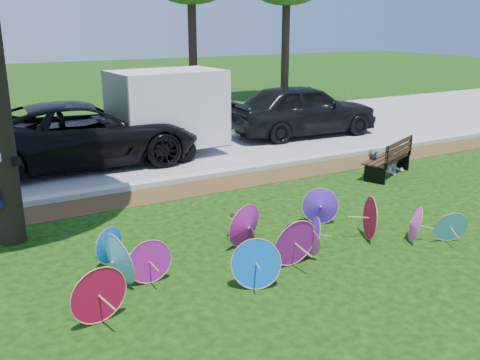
% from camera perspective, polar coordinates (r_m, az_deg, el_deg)
% --- Properties ---
extents(ground, '(90.00, 90.00, 0.00)m').
position_cam_1_polar(ground, '(7.85, 4.07, -10.52)').
color(ground, black).
rests_on(ground, ground).
extents(mulch_strip, '(90.00, 1.00, 0.01)m').
position_cam_1_polar(mulch_strip, '(11.57, -8.27, -1.50)').
color(mulch_strip, '#472D16').
rests_on(mulch_strip, ground).
extents(curb, '(90.00, 0.30, 0.12)m').
position_cam_1_polar(curb, '(12.18, -9.48, -0.36)').
color(curb, '#B7B5AD').
rests_on(curb, ground).
extents(street, '(90.00, 8.00, 0.01)m').
position_cam_1_polar(street, '(16.04, -14.63, 3.24)').
color(street, gray).
rests_on(street, ground).
extents(parasol_pile, '(6.49, 2.36, 0.79)m').
position_cam_1_polar(parasol_pile, '(8.24, 2.28, -6.42)').
color(parasol_pile, '#BD1A9B').
rests_on(parasol_pile, ground).
extents(black_van, '(5.92, 2.84, 1.63)m').
position_cam_1_polar(black_van, '(14.17, -16.33, 4.73)').
color(black_van, black).
rests_on(black_van, ground).
extents(dark_pickup, '(5.02, 2.29, 1.67)m').
position_cam_1_polar(dark_pickup, '(17.39, 6.71, 7.47)').
color(dark_pickup, black).
rests_on(dark_pickup, ground).
extents(cargo_trailer, '(2.98, 1.98, 2.61)m').
position_cam_1_polar(cargo_trailer, '(14.67, -7.68, 7.60)').
color(cargo_trailer, silver).
rests_on(cargo_trailer, ground).
extents(park_bench, '(1.80, 1.27, 0.88)m').
position_cam_1_polar(park_bench, '(13.22, 15.34, 2.32)').
color(park_bench, black).
rests_on(park_bench, ground).
extents(person_left, '(0.48, 0.33, 1.29)m').
position_cam_1_polar(person_left, '(12.97, 14.15, 3.08)').
color(person_left, '#3E4655').
rests_on(person_left, ground).
extents(person_right, '(0.58, 0.50, 1.03)m').
position_cam_1_polar(person_right, '(13.48, 16.28, 2.85)').
color(person_right, '#B1B2BA').
rests_on(person_right, ground).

